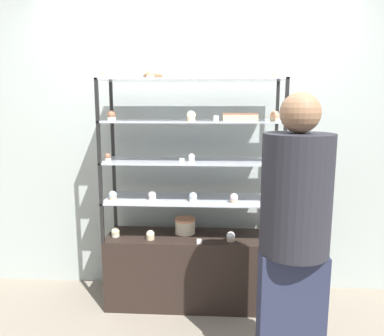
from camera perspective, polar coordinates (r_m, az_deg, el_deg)
name	(u,v)px	position (r m, az deg, el deg)	size (l,w,h in m)	color
ground_plane	(192,302)	(3.31, 0.00, -19.74)	(20.00, 20.00, 0.00)	gray
back_wall	(194,142)	(3.23, 0.36, 3.96)	(8.00, 0.05, 2.60)	#A8B2AD
display_base	(192,269)	(3.17, 0.00, -15.19)	(1.37, 0.40, 0.58)	black
display_riser_lower	(192,201)	(2.97, 0.00, -5.07)	(1.37, 0.40, 0.31)	black
display_riser_middle	(192,163)	(2.91, 0.00, 0.80)	(1.37, 0.40, 0.31)	black
display_riser_upper	(192,123)	(2.87, 0.00, 6.87)	(1.37, 0.40, 0.31)	black
display_riser_top	(192,82)	(2.87, 0.00, 13.01)	(1.37, 0.40, 0.31)	black
layer_cake_centerpiece	(185,226)	(3.09, -1.05, -8.79)	(0.17, 0.17, 0.13)	beige
sheet_cake_frosted	(240,117)	(2.87, 7.32, 7.76)	(0.26, 0.17, 0.06)	#DBBC84
cupcake_0	(115,232)	(3.09, -11.58, -9.60)	(0.07, 0.07, 0.07)	beige
cupcake_1	(150,235)	(2.99, -6.37, -10.14)	(0.07, 0.07, 0.07)	#CCB28C
cupcake_2	(231,237)	(2.96, 5.92, -10.36)	(0.07, 0.07, 0.07)	#CCB28C
cupcake_3	(271,237)	(3.00, 11.93, -10.23)	(0.07, 0.07, 0.07)	beige
price_tag_0	(199,242)	(2.88, 1.09, -11.14)	(0.04, 0.00, 0.04)	white
cupcake_4	(113,196)	(2.99, -11.98, -4.15)	(0.06, 0.06, 0.07)	#CCB28C
cupcake_5	(152,196)	(2.94, -6.08, -4.22)	(0.06, 0.06, 0.07)	beige
cupcake_6	(193,197)	(2.88, 0.15, -4.46)	(0.06, 0.06, 0.07)	beige
cupcake_7	(234,198)	(2.86, 6.42, -4.61)	(0.06, 0.06, 0.07)	#CCB28C
cupcake_8	(273,197)	(2.96, 12.25, -4.31)	(0.06, 0.06, 0.07)	beige
price_tag_1	(192,202)	(2.79, 0.08, -5.21)	(0.04, 0.00, 0.04)	white
cupcake_9	(108,157)	(2.93, -12.70, 1.60)	(0.05, 0.05, 0.06)	beige
cupcake_10	(192,158)	(2.84, -0.05, 1.58)	(0.05, 0.05, 0.06)	white
cupcake_11	(276,159)	(2.83, 12.72, 1.31)	(0.05, 0.05, 0.06)	#CCB28C
price_tag_2	(182,161)	(2.73, -1.54, 1.08)	(0.04, 0.00, 0.04)	white
cupcake_12	(112,116)	(2.92, -12.16, 7.78)	(0.07, 0.07, 0.08)	white
cupcake_13	(192,116)	(2.76, -0.05, 7.88)	(0.07, 0.07, 0.08)	#CCB28C
cupcake_14	(275,116)	(2.85, 12.47, 7.72)	(0.07, 0.07, 0.08)	#CCB28C
price_tag_3	(216,119)	(2.69, 3.71, 7.53)	(0.04, 0.00, 0.04)	white
cupcake_15	(106,74)	(2.89, -12.99, 13.81)	(0.07, 0.07, 0.07)	white
cupcake_16	(151,74)	(2.88, -6.34, 14.02)	(0.07, 0.07, 0.07)	beige
cupcake_17	(190,73)	(2.78, -0.33, 14.21)	(0.07, 0.07, 0.07)	beige
cupcake_18	(235,74)	(2.84, 6.57, 14.07)	(0.07, 0.07, 0.07)	white
cupcake_19	(277,73)	(2.86, 12.86, 13.86)	(0.07, 0.07, 0.07)	#CCB28C
price_tag_4	(208,74)	(2.69, 2.38, 14.11)	(0.04, 0.00, 0.04)	white
donut_glazed	(153,76)	(2.93, -5.95, 13.70)	(0.15, 0.15, 0.04)	brown
customer_figure	(294,232)	(2.25, 15.33, -9.43)	(0.40, 0.40, 1.70)	#282D47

